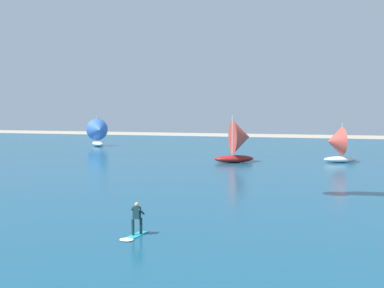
{
  "coord_description": "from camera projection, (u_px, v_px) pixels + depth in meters",
  "views": [
    {
      "loc": [
        5.34,
        -4.59,
        6.43
      ],
      "look_at": [
        -0.98,
        18.85,
        4.54
      ],
      "focal_mm": 44.2,
      "sensor_mm": 36.0,
      "label": 1
    }
  ],
  "objects": [
    {
      "name": "sailboat_anchored_offshore",
      "position": [
        240.0,
        141.0,
        54.13
      ],
      "size": [
        4.86,
        4.35,
        5.47
      ],
      "color": "maroon",
      "rests_on": "ocean"
    },
    {
      "name": "ocean",
      "position": [
        271.0,
        162.0,
        55.15
      ],
      "size": [
        160.0,
        90.0,
        0.1
      ],
      "primitive_type": "cube",
      "color": "navy",
      "rests_on": "ground"
    },
    {
      "name": "sailboat_far_right",
      "position": [
        98.0,
        132.0,
        76.53
      ],
      "size": [
        4.37,
        4.51,
        5.04
      ],
      "color": "white",
      "rests_on": "ocean"
    },
    {
      "name": "kitesurfer",
      "position": [
        135.0,
        224.0,
        23.13
      ],
      "size": [
        0.9,
        2.02,
        1.67
      ],
      "color": "#26B2CC",
      "rests_on": "ocean"
    },
    {
      "name": "sailboat_heeled_over",
      "position": [
        336.0,
        144.0,
        54.04
      ],
      "size": [
        4.06,
        3.59,
        4.55
      ],
      "color": "white",
      "rests_on": "ocean"
    }
  ]
}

